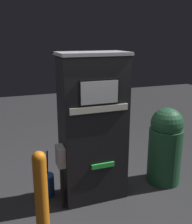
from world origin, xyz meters
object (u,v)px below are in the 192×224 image
object	(u,v)px
safety_bollard	(41,192)
squeegee_bucket	(46,185)
gas_pump	(93,129)
trash_bin	(165,145)

from	to	relation	value
safety_bollard	squeegee_bucket	bearing A→B (deg)	77.65
gas_pump	trash_bin	xyz separation A→B (m)	(1.10, -0.02, -0.38)
gas_pump	squeegee_bucket	world-z (taller)	gas_pump
gas_pump	trash_bin	size ratio (longest dim) A/B	1.69
gas_pump	squeegee_bucket	distance (m)	1.03
trash_bin	squeegee_bucket	xyz separation A→B (m)	(-1.70, 0.23, -0.42)
trash_bin	safety_bollard	bearing A→B (deg)	-165.48
safety_bollard	trash_bin	xyz separation A→B (m)	(1.86, 0.48, 0.06)
gas_pump	safety_bollard	bearing A→B (deg)	-146.51
gas_pump	trash_bin	bearing A→B (deg)	-0.98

